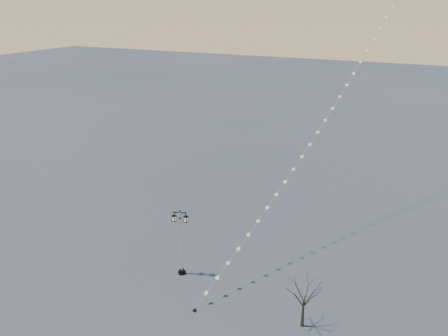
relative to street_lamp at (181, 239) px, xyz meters
The scene contains 4 objects.
ground 5.27m from the street_lamp, 56.24° to the right, with size 300.00×300.00×0.00m, color #4E4F4F.
street_lamp is the anchor object (origin of this frame).
bare_tree 10.83m from the street_lamp, 10.37° to the right, with size 2.22×2.22×3.69m.
kite_train 23.00m from the street_lamp, 62.81° to the left, with size 11.43×42.13×32.05m.
Camera 1 is at (14.87, -24.00, 20.84)m, focal length 37.16 mm.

